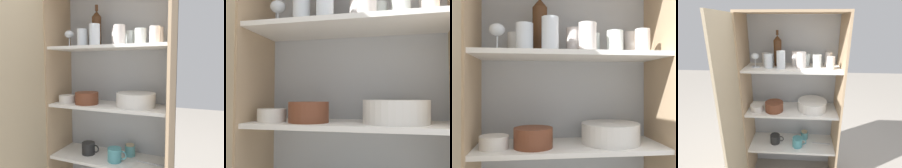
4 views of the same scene
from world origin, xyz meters
The scene contains 26 objects.
cupboard_back_panel centered at (0.00, 0.30, 0.77)m, with size 0.84×0.02×1.55m, color #B2B7BC.
cupboard_side_left centered at (-0.41, 0.15, 0.77)m, with size 0.02×0.33×1.55m, color tan.
cupboard_side_right centered at (0.41, 0.15, 0.77)m, with size 0.02×0.33×1.55m, color tan.
cupboard_top_panel centered at (0.00, 0.15, 1.55)m, with size 0.84×0.33×0.02m, color tan.
shelf_board_lower centered at (0.00, 0.15, 0.35)m, with size 0.80×0.29×0.02m, color white.
shelf_board_middle centered at (0.00, 0.15, 0.72)m, with size 0.80×0.29×0.02m, color white.
shelf_board_upper centered at (0.00, 0.15, 1.11)m, with size 0.80×0.29×0.02m, color white.
cupboard_door centered at (-0.41, -0.23, 0.77)m, with size 0.04×0.42×1.55m.
tumbler_glass_0 centered at (-0.09, 0.10, 1.20)m, with size 0.07×0.07×0.14m.
tumbler_glass_1 centered at (0.21, 0.16, 1.18)m, with size 0.07×0.07×0.11m.
tumbler_glass_2 centered at (0.03, 0.20, 1.19)m, with size 0.07×0.07×0.12m.
tumbler_glass_3 centered at (-0.24, 0.23, 1.17)m, with size 0.07×0.07×0.10m.
tumbler_glass_4 centered at (0.31, 0.23, 1.18)m, with size 0.06×0.06×0.12m.
tumbler_glass_5 centered at (0.07, 0.13, 1.19)m, with size 0.08×0.08×0.13m.
tumbler_glass_6 centered at (0.12, 0.22, 1.17)m, with size 0.06×0.06×0.10m.
tumbler_glass_7 centered at (0.31, 0.10, 1.18)m, with size 0.06×0.06×0.10m.
tumbler_glass_8 centered at (-0.19, 0.12, 1.18)m, with size 0.07×0.07×0.12m.
wine_glass_0 centered at (-0.31, 0.13, 1.20)m, with size 0.07×0.07×0.12m.
wine_bottle centered at (-0.13, 0.21, 1.25)m, with size 0.07×0.07×0.30m.
plate_stack_white centered at (0.18, 0.15, 0.77)m, with size 0.26×0.26×0.09m.
mixing_bowl_large centered at (-0.16, 0.11, 0.77)m, with size 0.16×0.16×0.08m.
serving_bowl_small centered at (-0.32, 0.10, 0.76)m, with size 0.12×0.12×0.05m.
coffee_mug_primary centered at (0.06, 0.09, 0.40)m, with size 0.13×0.09×0.09m.
coffee_mug_extra_1 centered at (-0.16, 0.13, 0.40)m, with size 0.13×0.09×0.09m.
storage_jar centered at (0.12, 0.22, 0.40)m, with size 0.07×0.07×0.08m.
serving_spoon centered at (0.30, 0.14, 0.36)m, with size 0.18×0.03×0.01m.
Camera 4 is at (0.07, -1.29, 1.48)m, focal length 28.00 mm.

